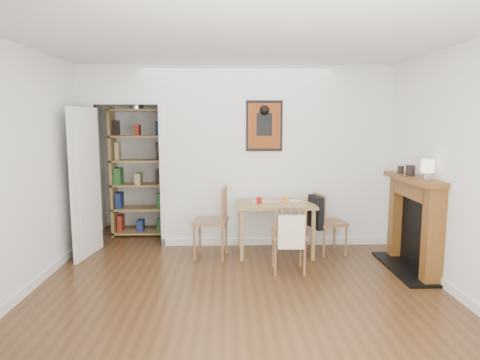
{
  "coord_description": "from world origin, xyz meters",
  "views": [
    {
      "loc": [
        -0.11,
        -4.78,
        1.82
      ],
      "look_at": [
        0.04,
        0.6,
        1.07
      ],
      "focal_mm": 32.0,
      "sensor_mm": 36.0,
      "label": 1
    }
  ],
  "objects_px": {
    "ceramic_jar_b": "(401,170)",
    "orange_fruit": "(286,199)",
    "chair_left": "(210,222)",
    "fireplace": "(415,221)",
    "dining_table": "(275,209)",
    "red_glass": "(259,200)",
    "mantel_lamp": "(428,167)",
    "chair_front": "(289,235)",
    "chair_right": "(329,222)",
    "bookshelf": "(139,173)",
    "notebook": "(292,201)",
    "ceramic_jar_a": "(410,170)"
  },
  "relations": [
    {
      "from": "ceramic_jar_b",
      "to": "orange_fruit",
      "type": "bearing_deg",
      "value": 162.7
    },
    {
      "from": "chair_left",
      "to": "fireplace",
      "type": "distance_m",
      "value": 2.58
    },
    {
      "from": "dining_table",
      "to": "fireplace",
      "type": "bearing_deg",
      "value": -22.01
    },
    {
      "from": "fireplace",
      "to": "red_glass",
      "type": "bearing_deg",
      "value": 161.7
    },
    {
      "from": "mantel_lamp",
      "to": "ceramic_jar_b",
      "type": "height_order",
      "value": "mantel_lamp"
    },
    {
      "from": "red_glass",
      "to": "mantel_lamp",
      "type": "xyz_separation_m",
      "value": [
        1.83,
        -0.93,
        0.54
      ]
    },
    {
      "from": "chair_front",
      "to": "ceramic_jar_b",
      "type": "bearing_deg",
      "value": 12.61
    },
    {
      "from": "chair_right",
      "to": "mantel_lamp",
      "type": "relative_size",
      "value": 3.61
    },
    {
      "from": "dining_table",
      "to": "chair_front",
      "type": "distance_m",
      "value": 0.72
    },
    {
      "from": "chair_left",
      "to": "orange_fruit",
      "type": "bearing_deg",
      "value": 9.32
    },
    {
      "from": "bookshelf",
      "to": "mantel_lamp",
      "type": "xyz_separation_m",
      "value": [
        3.66,
        -2.07,
        0.3
      ]
    },
    {
      "from": "chair_left",
      "to": "chair_right",
      "type": "height_order",
      "value": "chair_left"
    },
    {
      "from": "chair_left",
      "to": "mantel_lamp",
      "type": "distance_m",
      "value": 2.76
    },
    {
      "from": "chair_front",
      "to": "mantel_lamp",
      "type": "distance_m",
      "value": 1.76
    },
    {
      "from": "mantel_lamp",
      "to": "notebook",
      "type": "bearing_deg",
      "value": 142.63
    },
    {
      "from": "mantel_lamp",
      "to": "chair_left",
      "type": "bearing_deg",
      "value": 160.6
    },
    {
      "from": "chair_left",
      "to": "chair_right",
      "type": "relative_size",
      "value": 1.14
    },
    {
      "from": "red_glass",
      "to": "orange_fruit",
      "type": "xyz_separation_m",
      "value": [
        0.37,
        0.11,
        0.0
      ]
    },
    {
      "from": "red_glass",
      "to": "chair_left",
      "type": "bearing_deg",
      "value": -174.7
    },
    {
      "from": "dining_table",
      "to": "fireplace",
      "type": "height_order",
      "value": "fireplace"
    },
    {
      "from": "bookshelf",
      "to": "orange_fruit",
      "type": "relative_size",
      "value": 22.74
    },
    {
      "from": "dining_table",
      "to": "chair_left",
      "type": "bearing_deg",
      "value": -173.14
    },
    {
      "from": "chair_right",
      "to": "bookshelf",
      "type": "relative_size",
      "value": 0.42
    },
    {
      "from": "ceramic_jar_b",
      "to": "chair_front",
      "type": "bearing_deg",
      "value": -167.39
    },
    {
      "from": "chair_left",
      "to": "bookshelf",
      "type": "distance_m",
      "value": 1.76
    },
    {
      "from": "orange_fruit",
      "to": "ceramic_jar_a",
      "type": "relative_size",
      "value": 0.68
    },
    {
      "from": "notebook",
      "to": "dining_table",
      "type": "bearing_deg",
      "value": -165.37
    },
    {
      "from": "orange_fruit",
      "to": "notebook",
      "type": "relative_size",
      "value": 0.32
    },
    {
      "from": "orange_fruit",
      "to": "ceramic_jar_b",
      "type": "bearing_deg",
      "value": -17.3
    },
    {
      "from": "chair_right",
      "to": "red_glass",
      "type": "height_order",
      "value": "chair_right"
    },
    {
      "from": "mantel_lamp",
      "to": "red_glass",
      "type": "bearing_deg",
      "value": 152.91
    },
    {
      "from": "orange_fruit",
      "to": "mantel_lamp",
      "type": "relative_size",
      "value": 0.38
    },
    {
      "from": "chair_left",
      "to": "bookshelf",
      "type": "xyz_separation_m",
      "value": [
        -1.18,
        1.19,
        0.52
      ]
    },
    {
      "from": "dining_table",
      "to": "red_glass",
      "type": "relative_size",
      "value": 11.82
    },
    {
      "from": "fireplace",
      "to": "ceramic_jar_b",
      "type": "height_order",
      "value": "ceramic_jar_b"
    },
    {
      "from": "dining_table",
      "to": "ceramic_jar_a",
      "type": "relative_size",
      "value": 8.02
    },
    {
      "from": "ceramic_jar_b",
      "to": "mantel_lamp",
      "type": "bearing_deg",
      "value": -84.67
    },
    {
      "from": "red_glass",
      "to": "ceramic_jar_b",
      "type": "bearing_deg",
      "value": -10.45
    },
    {
      "from": "chair_right",
      "to": "chair_left",
      "type": "bearing_deg",
      "value": -175.87
    },
    {
      "from": "red_glass",
      "to": "ceramic_jar_b",
      "type": "xyz_separation_m",
      "value": [
        1.77,
        -0.33,
        0.45
      ]
    },
    {
      "from": "chair_right",
      "to": "mantel_lamp",
      "type": "height_order",
      "value": "mantel_lamp"
    },
    {
      "from": "chair_right",
      "to": "notebook",
      "type": "bearing_deg",
      "value": 174.17
    },
    {
      "from": "bookshelf",
      "to": "notebook",
      "type": "xyz_separation_m",
      "value": [
        2.3,
        -1.03,
        -0.28
      ]
    },
    {
      "from": "dining_table",
      "to": "fireplace",
      "type": "xyz_separation_m",
      "value": [
        1.63,
        -0.66,
        -0.01
      ]
    },
    {
      "from": "chair_right",
      "to": "red_glass",
      "type": "relative_size",
      "value": 9.5
    },
    {
      "from": "dining_table",
      "to": "chair_left",
      "type": "height_order",
      "value": "chair_left"
    },
    {
      "from": "chair_left",
      "to": "chair_right",
      "type": "distance_m",
      "value": 1.62
    },
    {
      "from": "chair_front",
      "to": "ceramic_jar_b",
      "type": "height_order",
      "value": "ceramic_jar_b"
    },
    {
      "from": "dining_table",
      "to": "red_glass",
      "type": "bearing_deg",
      "value": -168.7
    },
    {
      "from": "orange_fruit",
      "to": "ceramic_jar_a",
      "type": "bearing_deg",
      "value": -25.3
    }
  ]
}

